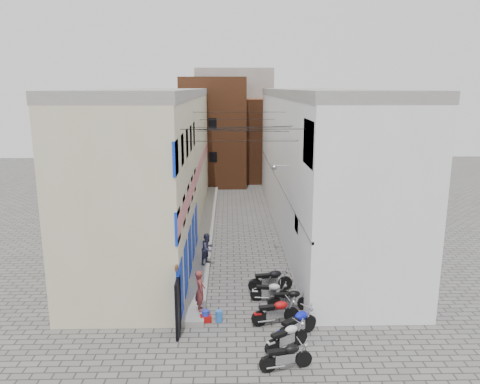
{
  "coord_description": "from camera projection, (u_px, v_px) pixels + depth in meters",
  "views": [
    {
      "loc": [
        -0.59,
        -16.56,
        9.14
      ],
      "look_at": [
        0.07,
        10.65,
        3.0
      ],
      "focal_mm": 35.0,
      "sensor_mm": 36.0,
      "label": 1
    }
  ],
  "objects": [
    {
      "name": "red_crate",
      "position": [
        206.0,
        318.0,
        18.6
      ],
      "size": [
        0.49,
        0.4,
        0.27
      ],
      "primitive_type": "cube",
      "rotation": [
        0.0,
        0.0,
        0.19
      ],
      "color": "#A10D0B",
      "rests_on": "ground"
    },
    {
      "name": "water_jug_far",
      "position": [
        219.0,
        316.0,
        18.59
      ],
      "size": [
        0.29,
        0.29,
        0.45
      ],
      "primitive_type": "cylinder",
      "rotation": [
        0.0,
        0.0,
        0.01
      ],
      "color": "blue",
      "rests_on": "ground"
    },
    {
      "name": "person_b",
      "position": [
        208.0,
        249.0,
        23.88
      ],
      "size": [
        0.96,
        1.0,
        1.62
      ],
      "primitive_type": "imported",
      "rotation": [
        0.0,
        0.0,
        0.94
      ],
      "color": "#2D2E44",
      "rests_on": "plinth"
    },
    {
      "name": "motorcycle_f",
      "position": [
        270.0,
        291.0,
        20.28
      ],
      "size": [
        1.78,
        0.75,
        1.0
      ],
      "primitive_type": null,
      "rotation": [
        0.0,
        0.0,
        -1.69
      ],
      "color": "silver",
      "rests_on": "ground"
    },
    {
      "name": "far_shopfront",
      "position": [
        235.0,
        176.0,
        42.49
      ],
      "size": [
        2.0,
        0.3,
        2.4
      ],
      "primitive_type": "cube",
      "color": "black",
      "rests_on": "ground"
    },
    {
      "name": "ground",
      "position": [
        245.0,
        327.0,
        18.17
      ],
      "size": [
        90.0,
        90.0,
        0.0
      ],
      "primitive_type": "plane",
      "color": "#595754",
      "rests_on": "ground"
    },
    {
      "name": "building_right",
      "position": [
        316.0,
        161.0,
        29.97
      ],
      "size": [
        5.94,
        26.0,
        9.0
      ],
      "color": "silver",
      "rests_on": "ground"
    },
    {
      "name": "building_left",
      "position": [
        160.0,
        162.0,
        29.7
      ],
      "size": [
        5.1,
        27.0,
        9.0
      ],
      "color": "#BEB590",
      "rests_on": "ground"
    },
    {
      "name": "motorcycle_b",
      "position": [
        287.0,
        336.0,
        16.52
      ],
      "size": [
        1.88,
        1.45,
        1.07
      ],
      "primitive_type": null,
      "rotation": [
        0.0,
        0.0,
        -1.02
      ],
      "color": "#BABBC0",
      "rests_on": "ground"
    },
    {
      "name": "building_far_brick_right",
      "position": [
        265.0,
        139.0,
        46.62
      ],
      "size": [
        5.0,
        6.0,
        8.0
      ],
      "primitive_type": "cube",
      "color": "brown",
      "rests_on": "ground"
    },
    {
      "name": "motorcycle_e",
      "position": [
        289.0,
        298.0,
        19.47
      ],
      "size": [
        1.85,
        0.62,
        1.06
      ],
      "primitive_type": null,
      "rotation": [
        0.0,
        0.0,
        -1.55
      ],
      "color": "black",
      "rests_on": "ground"
    },
    {
      "name": "motorcycle_g",
      "position": [
        270.0,
        279.0,
        21.27
      ],
      "size": [
        2.15,
        1.0,
        1.2
      ],
      "primitive_type": null,
      "rotation": [
        0.0,
        0.0,
        -1.4
      ],
      "color": "black",
      "rests_on": "ground"
    },
    {
      "name": "overhead_wires",
      "position": [
        240.0,
        127.0,
        24.06
      ],
      "size": [
        5.8,
        13.02,
        1.32
      ],
      "color": "black",
      "rests_on": "ground"
    },
    {
      "name": "motorcycle_d",
      "position": [
        276.0,
        311.0,
        18.32
      ],
      "size": [
        2.05,
        1.03,
        1.13
      ],
      "primitive_type": null,
      "rotation": [
        0.0,
        0.0,
        -1.35
      ],
      "color": "#980A0C",
      "rests_on": "ground"
    },
    {
      "name": "building_far_concrete",
      "position": [
        234.0,
        121.0,
        50.12
      ],
      "size": [
        8.0,
        5.0,
        11.0
      ],
      "primitive_type": "cube",
      "color": "gray",
      "rests_on": "ground"
    },
    {
      "name": "water_jug_near",
      "position": [
        206.0,
        316.0,
        18.57
      ],
      "size": [
        0.39,
        0.39,
        0.48
      ],
      "primitive_type": "cylinder",
      "rotation": [
        0.0,
        0.0,
        0.32
      ],
      "color": "#212FA9",
      "rests_on": "ground"
    },
    {
      "name": "plinth",
      "position": [
        207.0,
        227.0,
        30.78
      ],
      "size": [
        0.9,
        26.0,
        0.25
      ],
      "primitive_type": "cube",
      "color": "gray",
      "rests_on": "ground"
    },
    {
      "name": "building_far_brick_left",
      "position": [
        214.0,
        131.0,
        44.33
      ],
      "size": [
        6.0,
        6.0,
        10.0
      ],
      "primitive_type": "cube",
      "color": "brown",
      "rests_on": "ground"
    },
    {
      "name": "motorcycle_c",
      "position": [
        297.0,
        323.0,
        17.28
      ],
      "size": [
        2.02,
        1.84,
        1.2
      ],
      "primitive_type": null,
      "rotation": [
        0.0,
        0.0,
        -0.87
      ],
      "color": "#0B12A5",
      "rests_on": "ground"
    },
    {
      "name": "motorcycle_a",
      "position": [
        286.0,
        355.0,
        15.35
      ],
      "size": [
        1.91,
        0.96,
        1.06
      ],
      "primitive_type": null,
      "rotation": [
        0.0,
        0.0,
        -1.35
      ],
      "color": "black",
      "rests_on": "ground"
    },
    {
      "name": "person_a",
      "position": [
        200.0,
        290.0,
        18.86
      ],
      "size": [
        0.5,
        0.68,
        1.71
      ],
      "primitive_type": "imported",
      "rotation": [
        0.0,
        0.0,
        1.73
      ],
      "color": "maroon",
      "rests_on": "plinth"
    }
  ]
}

